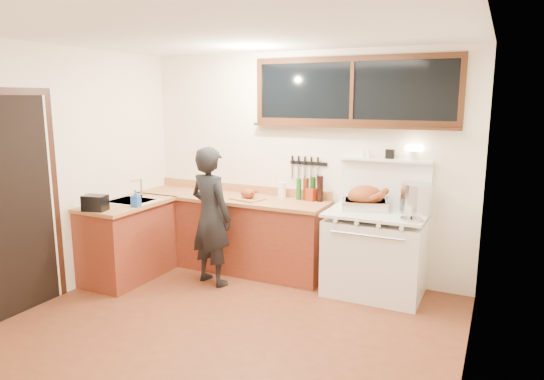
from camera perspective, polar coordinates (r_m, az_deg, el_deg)
The scene contains 20 objects.
ground_plane at distance 4.62m, azimuth -5.33°, elevation -16.08°, with size 4.00×3.50×0.02m, color #612D19.
room_shell at distance 4.14m, azimuth -5.74°, elevation 4.86°, with size 4.10×3.60×2.65m.
counter_back at distance 6.00m, azimuth -4.86°, elevation -4.89°, with size 2.44×0.64×1.00m.
counter_left at distance 5.88m, azimuth -16.63°, elevation -5.67°, with size 0.64×1.09×0.90m.
sink_unit at distance 5.83m, azimuth -16.19°, elevation -1.79°, with size 0.50×0.45×0.37m.
vintage_stove at distance 5.31m, azimuth 12.04°, elevation -7.06°, with size 1.02×0.74×1.58m.
back_window at distance 5.46m, azimuth 9.35°, elevation 10.56°, with size 2.32×0.13×0.77m.
left_doorway at distance 5.19m, azimuth -28.15°, elevation -1.48°, with size 0.02×1.04×2.17m.
knife_strip at distance 5.69m, azimuth 4.14°, elevation 3.08°, with size 0.46×0.03×0.28m.
man at distance 5.43m, azimuth -7.20°, elevation -3.09°, with size 0.64×0.51×1.56m.
soap_bottle at distance 5.49m, azimuth -15.73°, elevation -0.98°, with size 0.09×0.10×0.19m.
toaster at distance 5.44m, azimuth -20.09°, elevation -1.43°, with size 0.27×0.22×0.17m.
cutting_board at distance 5.66m, azimuth -2.83°, elevation -0.63°, with size 0.41×0.35×0.13m.
roast_turkey at distance 5.27m, azimuth 10.96°, elevation -1.12°, with size 0.55×0.47×0.26m.
stockpot at distance 5.22m, azimuth 16.63°, elevation -0.93°, with size 0.42×0.42×0.31m.
saucepan at distance 5.47m, azimuth 12.53°, elevation -1.13°, with size 0.23×0.32×0.14m.
pot_lid at distance 4.92m, azimuth 16.07°, elevation -3.30°, with size 0.22×0.22×0.04m.
coffee_tin at distance 5.61m, azimuth 4.63°, elevation -0.52°, with size 0.12×0.11×0.15m.
pitcher at distance 5.76m, azimuth 1.18°, elevation -0.01°, with size 0.13×0.13×0.19m.
bottle_cluster at distance 5.61m, azimuth 4.59°, elevation 0.13°, with size 0.33×0.07×0.30m.
Camera 1 is at (2.14, -3.52, 2.08)m, focal length 32.00 mm.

